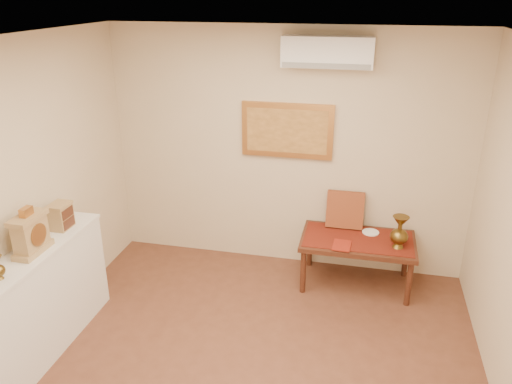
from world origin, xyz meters
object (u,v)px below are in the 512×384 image
(display_ledge, at_px, (26,314))
(mantel_clock, at_px, (31,234))
(brass_urn_tall, at_px, (400,229))
(low_table, at_px, (358,244))
(wooden_chest, at_px, (61,216))

(display_ledge, relative_size, mantel_clock, 4.93)
(brass_urn_tall, height_order, low_table, brass_urn_tall)
(brass_urn_tall, xyz_separation_m, low_table, (-0.40, 0.10, -0.28))
(brass_urn_tall, relative_size, wooden_chest, 1.72)
(brass_urn_tall, distance_m, low_table, 0.50)
(brass_urn_tall, relative_size, low_table, 0.35)
(brass_urn_tall, height_order, display_ledge, display_ledge)
(mantel_clock, height_order, low_table, mantel_clock)
(mantel_clock, bearing_deg, wooden_chest, 93.45)
(low_table, bearing_deg, brass_urn_tall, -14.06)
(mantel_clock, xyz_separation_m, wooden_chest, (-0.03, 0.46, -0.05))
(brass_urn_tall, xyz_separation_m, display_ledge, (-3.08, -1.78, -0.28))
(brass_urn_tall, distance_m, display_ledge, 3.57)
(brass_urn_tall, bearing_deg, wooden_chest, -160.00)
(mantel_clock, bearing_deg, low_table, 32.50)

